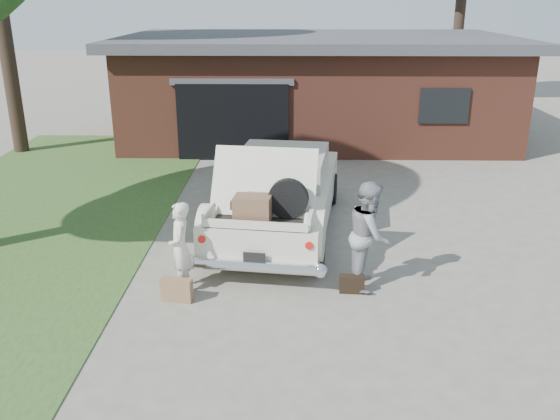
{
  "coord_description": "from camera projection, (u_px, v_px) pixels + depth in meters",
  "views": [
    {
      "loc": [
        0.19,
        -8.84,
        4.51
      ],
      "look_at": [
        0.0,
        0.6,
        1.1
      ],
      "focal_mm": 38.0,
      "sensor_mm": 36.0,
      "label": 1
    }
  ],
  "objects": [
    {
      "name": "suitcase_left",
      "position": [
        177.0,
        290.0,
        9.26
      ],
      "size": [
        0.51,
        0.24,
        0.38
      ],
      "primitive_type": "cube",
      "rotation": [
        0.0,
        0.0,
        -0.17
      ],
      "color": "#956E4C",
      "rests_on": "ground"
    },
    {
      "name": "woman_left",
      "position": [
        180.0,
        247.0,
        9.43
      ],
      "size": [
        0.45,
        0.6,
        1.49
      ],
      "primitive_type": "imported",
      "rotation": [
        0.0,
        0.0,
        -1.39
      ],
      "color": "silver",
      "rests_on": "ground"
    },
    {
      "name": "house",
      "position": [
        315.0,
        85.0,
        20.05
      ],
      "size": [
        12.8,
        7.8,
        3.3
      ],
      "color": "brown",
      "rests_on": "ground"
    },
    {
      "name": "grass_strip",
      "position": [
        28.0,
        218.0,
        12.77
      ],
      "size": [
        6.0,
        16.0,
        0.02
      ],
      "primitive_type": "cube",
      "color": "#2D4C1E",
      "rests_on": "ground"
    },
    {
      "name": "sedan",
      "position": [
        279.0,
        193.0,
        11.85
      ],
      "size": [
        2.77,
        5.67,
        2.09
      ],
      "rotation": [
        0.0,
        0.0,
        -0.13
      ],
      "color": "beige",
      "rests_on": "ground"
    },
    {
      "name": "suitcase_right",
      "position": [
        352.0,
        284.0,
        9.52
      ],
      "size": [
        0.4,
        0.15,
        0.31
      ],
      "primitive_type": "cube",
      "rotation": [
        0.0,
        0.0,
        -0.06
      ],
      "color": "black",
      "rests_on": "ground"
    },
    {
      "name": "ground",
      "position": [
        279.0,
        284.0,
        9.85
      ],
      "size": [
        90.0,
        90.0,
        0.0
      ],
      "primitive_type": "plane",
      "color": "gray",
      "rests_on": "ground"
    },
    {
      "name": "woman_right",
      "position": [
        370.0,
        235.0,
        9.55
      ],
      "size": [
        0.79,
        0.96,
        1.78
      ],
      "primitive_type": "imported",
      "rotation": [
        0.0,
        0.0,
        1.43
      ],
      "color": "gray",
      "rests_on": "ground"
    }
  ]
}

